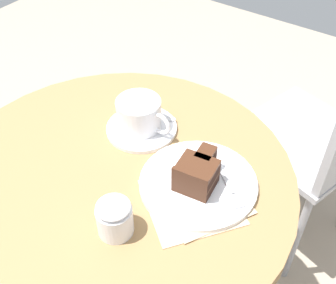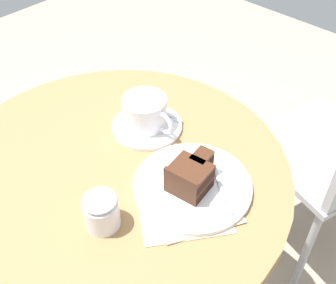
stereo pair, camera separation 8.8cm
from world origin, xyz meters
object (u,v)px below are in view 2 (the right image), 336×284
(napkin, at_px, (187,203))
(sugar_pot, at_px, (101,211))
(cake_slice, at_px, (191,176))
(cake_plate, at_px, (192,186))
(coffee_cup, at_px, (145,111))
(fork, at_px, (223,193))
(saucer, at_px, (147,126))
(teaspoon, at_px, (167,115))

(napkin, distance_m, sugar_pot, 0.17)
(cake_slice, bearing_deg, cake_plate, 90.24)
(coffee_cup, bearing_deg, fork, -10.53)
(cake_slice, xyz_separation_m, napkin, (0.02, -0.03, -0.04))
(coffee_cup, distance_m, fork, 0.27)
(coffee_cup, relative_size, sugar_pot, 1.78)
(sugar_pot, bearing_deg, saucer, 118.36)
(teaspoon, bearing_deg, cake_plate, -44.76)
(teaspoon, distance_m, fork, 0.26)
(cake_plate, bearing_deg, sugar_pot, -109.81)
(coffee_cup, relative_size, teaspoon, 1.34)
(cake_slice, distance_m, fork, 0.07)
(coffee_cup, height_order, cake_plate, coffee_cup)
(napkin, bearing_deg, teaspoon, 141.71)
(saucer, distance_m, fork, 0.26)
(cake_slice, bearing_deg, fork, 23.36)
(cake_slice, relative_size, fork, 0.90)
(cake_plate, xyz_separation_m, napkin, (0.02, -0.04, -0.00))
(saucer, relative_size, cake_slice, 1.52)
(cake_plate, height_order, sugar_pot, sugar_pot)
(saucer, distance_m, cake_slice, 0.21)
(coffee_cup, distance_m, cake_plate, 0.22)
(cake_plate, distance_m, sugar_pot, 0.19)
(coffee_cup, distance_m, napkin, 0.25)
(coffee_cup, distance_m, sugar_pot, 0.28)
(coffee_cup, relative_size, napkin, 0.56)
(cake_slice, xyz_separation_m, sugar_pot, (-0.06, -0.17, -0.00))
(cake_plate, bearing_deg, napkin, -64.07)
(saucer, height_order, napkin, saucer)
(fork, xyz_separation_m, napkin, (-0.04, -0.06, -0.01))
(saucer, relative_size, sugar_pot, 2.12)
(cake_plate, relative_size, sugar_pot, 3.10)
(teaspoon, relative_size, fork, 0.86)
(coffee_cup, bearing_deg, napkin, -25.55)
(coffee_cup, bearing_deg, sugar_pot, -60.92)
(cake_plate, bearing_deg, coffee_cup, 161.28)
(coffee_cup, relative_size, cake_plate, 0.57)
(napkin, bearing_deg, coffee_cup, 154.45)
(napkin, bearing_deg, sugar_pot, -120.04)
(teaspoon, height_order, sugar_pot, sugar_pot)
(cake_plate, bearing_deg, saucer, 160.99)
(coffee_cup, bearing_deg, cake_slice, -20.24)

